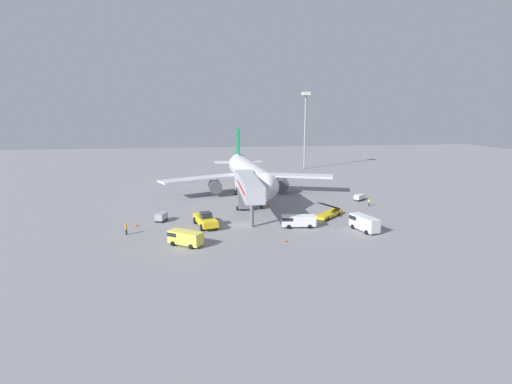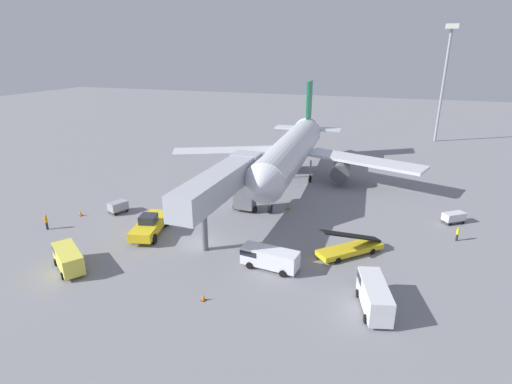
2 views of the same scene
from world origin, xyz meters
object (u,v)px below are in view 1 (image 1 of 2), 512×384
baggage_cart_near_left (360,197)px  service_van_far_right (364,222)px  jet_bridge (248,187)px  baggage_cart_outer_left (161,217)px  belt_loader_truck (329,213)px  safety_cone_alpha (286,240)px  pushback_tug (205,220)px  service_van_near_center (185,237)px  ground_crew_worker_midground (126,229)px  service_van_far_left (298,220)px  ground_crew_worker_foreground (369,202)px  safety_cone_charlie (269,204)px  airplane_at_gate (249,173)px  safety_cone_bravo (136,224)px  apron_light_mast (305,116)px

baggage_cart_near_left → service_van_far_right: bearing=-111.2°
jet_bridge → baggage_cart_outer_left: (-15.08, -0.02, -4.88)m
belt_loader_truck → safety_cone_alpha: size_ratio=10.76×
pushback_tug → safety_cone_alpha: (11.38, -9.54, -0.83)m
service_van_near_center → baggage_cart_outer_left: size_ratio=1.99×
service_van_far_right → ground_crew_worker_midground: 37.10m
service_van_far_left → ground_crew_worker_foreground: 21.68m
baggage_cart_outer_left → safety_cone_charlie: baggage_cart_outer_left is taller
airplane_at_gate → safety_cone_bravo: airplane_at_gate is taller
airplane_at_gate → safety_cone_alpha: (1.09, -33.40, -4.68)m
ground_crew_worker_midground → service_van_near_center: bearing=-34.5°
service_van_far_right → apron_light_mast: bearing=82.5°
jet_bridge → ground_crew_worker_midground: (-19.73, -7.01, -4.72)m
apron_light_mast → baggage_cart_outer_left: bearing=-124.9°
belt_loader_truck → safety_cone_bravo: 33.33m
baggage_cart_near_left → belt_loader_truck: bearing=-131.9°
safety_cone_alpha → safety_cone_bravo: 25.31m
service_van_near_center → apron_light_mast: size_ratio=0.21×
jet_bridge → pushback_tug: (-7.60, -4.13, -4.56)m
service_van_far_left → apron_light_mast: bearing=73.9°
ground_crew_worker_foreground → airplane_at_gate: bearing=147.7°
airplane_at_gate → ground_crew_worker_foreground: (22.45, -14.20, -4.13)m
airplane_at_gate → safety_cone_charlie: 12.55m
baggage_cart_outer_left → ground_crew_worker_midground: (-4.65, -6.98, 0.16)m
safety_cone_bravo → ground_crew_worker_midground: bearing=-100.1°
airplane_at_gate → pushback_tug: airplane_at_gate is taller
service_van_near_center → service_van_far_right: bearing=6.3°
service_van_far_right → safety_cone_alpha: size_ratio=9.52×
ground_crew_worker_foreground → safety_cone_charlie: bearing=172.0°
ground_crew_worker_midground → safety_cone_alpha: size_ratio=3.03×
safety_cone_bravo → safety_cone_charlie: bearing=24.1°
service_van_far_right → safety_cone_bravo: size_ratio=8.93×
service_van_far_right → service_van_far_left: service_van_far_right is taller
ground_crew_worker_foreground → ground_crew_worker_midground: bearing=-164.4°
service_van_far_left → baggage_cart_outer_left: (-22.37, 6.77, -0.33)m
service_van_far_right → baggage_cart_near_left: bearing=68.8°
baggage_cart_outer_left → safety_cone_alpha: bearing=-35.9°
pushback_tug → ground_crew_worker_midground: (-12.13, -2.88, -0.16)m
ground_crew_worker_foreground → ground_crew_worker_midground: (-44.86, -12.54, 0.12)m
apron_light_mast → ground_crew_worker_midground: bearing=-124.8°
service_van_far_right → baggage_cart_outer_left: size_ratio=2.23×
apron_light_mast → service_van_near_center: bearing=-117.0°
belt_loader_truck → service_van_near_center: belt_loader_truck is taller
service_van_far_right → safety_cone_charlie: service_van_far_right is taller
baggage_cart_outer_left → apron_light_mast: apron_light_mast is taller
airplane_at_gate → pushback_tug: size_ratio=5.47×
ground_crew_worker_foreground → safety_cone_bravo: 44.78m
baggage_cart_near_left → ground_crew_worker_midground: ground_crew_worker_midground is taller
safety_cone_alpha → airplane_at_gate: bearing=91.9°
service_van_far_left → service_van_far_right: bearing=-18.5°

